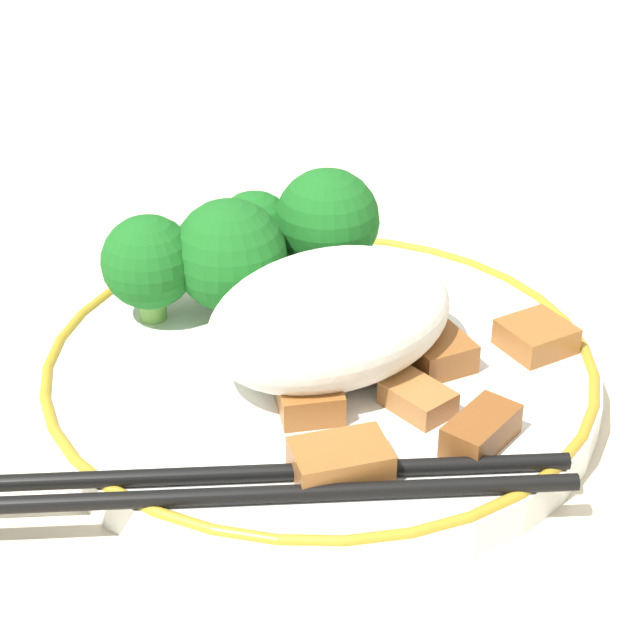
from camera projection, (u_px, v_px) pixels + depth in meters
ground_plane at (320, 389)px, 0.49m from camera, size 3.00×3.00×0.00m
plate at (320, 370)px, 0.49m from camera, size 0.25×0.25×0.02m
rice_mound at (328, 318)px, 0.47m from camera, size 0.12×0.09×0.05m
broccoli_back_left at (327, 221)px, 0.53m from camera, size 0.05×0.05×0.06m
broccoli_back_center at (255, 234)px, 0.54m from camera, size 0.04×0.04×0.05m
broccoli_back_right at (230, 256)px, 0.51m from camera, size 0.05×0.05×0.06m
broccoli_mid_left at (149, 263)px, 0.50m from camera, size 0.04×0.04×0.05m
meat_near_front at (536, 336)px, 0.49m from camera, size 0.03×0.03×0.01m
meat_near_left at (309, 398)px, 0.45m from camera, size 0.04×0.04×0.01m
meat_near_right at (481, 430)px, 0.43m from camera, size 0.04×0.03×0.01m
meat_near_back at (418, 399)px, 0.45m from camera, size 0.02×0.03×0.01m
meat_on_rice_edge at (340, 461)px, 0.41m from camera, size 0.04×0.04×0.01m
meat_mid_left at (433, 348)px, 0.48m from camera, size 0.03×0.04×0.01m
chopsticks at (256, 484)px, 0.40m from camera, size 0.21×0.15×0.01m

